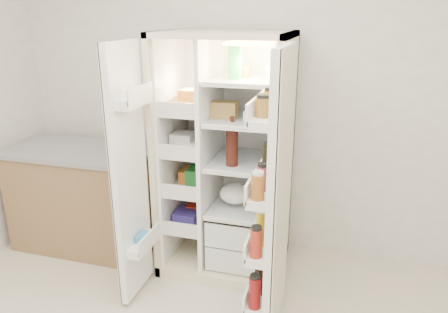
# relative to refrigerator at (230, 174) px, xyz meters

# --- Properties ---
(wall_back) EXTENTS (4.00, 0.02, 2.70)m
(wall_back) POSITION_rel_refrigerator_xyz_m (0.10, 0.35, 0.61)
(wall_back) COLOR white
(wall_back) RESTS_ON floor
(refrigerator) EXTENTS (0.92, 0.70, 1.80)m
(refrigerator) POSITION_rel_refrigerator_xyz_m (0.00, 0.00, 0.00)
(refrigerator) COLOR beige
(refrigerator) RESTS_ON floor
(freezer_door) EXTENTS (0.15, 0.40, 1.72)m
(freezer_door) POSITION_rel_refrigerator_xyz_m (-0.51, -0.60, 0.15)
(freezer_door) COLOR white
(freezer_door) RESTS_ON floor
(fridge_door) EXTENTS (0.17, 0.58, 1.72)m
(fridge_door) POSITION_rel_refrigerator_xyz_m (0.47, -0.69, 0.13)
(fridge_door) COLOR white
(fridge_door) RESTS_ON floor
(kitchen_counter) EXTENTS (1.20, 0.64, 0.87)m
(kitchen_counter) POSITION_rel_refrigerator_xyz_m (-1.23, -0.10, -0.31)
(kitchen_counter) COLOR olive
(kitchen_counter) RESTS_ON floor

